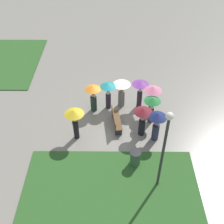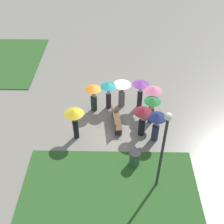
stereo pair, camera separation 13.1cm
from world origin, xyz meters
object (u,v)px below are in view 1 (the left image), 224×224
at_px(lamp_post, 165,143).
at_px(crowd_person_green, 152,104).
at_px(trash_bin, 135,158).
at_px(crowd_person_white, 122,90).
at_px(crowd_person_maroon, 143,117).
at_px(crowd_person_teal, 108,90).
at_px(crowd_person_purple, 140,89).
at_px(park_bench, 116,120).
at_px(crowd_person_yellow, 75,118).
at_px(crowd_person_pink, 153,94).
at_px(crowd_person_navy, 157,122).
at_px(crowd_person_orange, 93,95).

distance_m(lamp_post, crowd_person_green, 4.60).
xyz_separation_m(trash_bin, crowd_person_white, (4.64, 0.60, 0.71)).
distance_m(crowd_person_maroon, crowd_person_teal, 2.94).
bearing_deg(crowd_person_purple, crowd_person_maroon, 148.28).
relative_size(park_bench, crowd_person_yellow, 0.89).
xyz_separation_m(park_bench, lamp_post, (-3.97, -1.95, 2.42)).
xyz_separation_m(crowd_person_yellow, crowd_person_green, (1.29, -4.16, -0.15)).
bearing_deg(trash_bin, crowd_person_purple, -6.24).
xyz_separation_m(crowd_person_maroon, crowd_person_pink, (1.77, -0.69, 0.19)).
xyz_separation_m(crowd_person_white, crowd_person_purple, (-0.14, -1.09, 0.17)).
bearing_deg(crowd_person_maroon, crowd_person_purple, -148.59).
relative_size(lamp_post, crowd_person_maroon, 2.43).
bearing_deg(crowd_person_purple, crowd_person_pink, -162.77).
bearing_deg(lamp_post, crowd_person_pink, -1.93).
bearing_deg(park_bench, crowd_person_green, -87.31).
bearing_deg(crowd_person_teal, crowd_person_navy, -165.16).
bearing_deg(park_bench, crowd_person_maroon, -121.34).
distance_m(crowd_person_teal, crowd_person_pink, 2.62).
height_order(crowd_person_maroon, crowd_person_pink, crowd_person_pink).
xyz_separation_m(trash_bin, crowd_person_purple, (4.50, -0.49, 0.88)).
relative_size(crowd_person_white, crowd_person_purple, 0.94).
distance_m(lamp_post, crowd_person_pink, 5.29).
distance_m(crowd_person_orange, crowd_person_purple, 2.80).
height_order(crowd_person_yellow, crowd_person_navy, crowd_person_yellow).
distance_m(crowd_person_orange, crowd_person_yellow, 2.48).
bearing_deg(crowd_person_orange, crowd_person_pink, -133.47).
bearing_deg(crowd_person_pink, crowd_person_teal, -40.40).
distance_m(crowd_person_green, crowd_person_navy, 1.38).
height_order(lamp_post, crowd_person_maroon, lamp_post).
bearing_deg(crowd_person_navy, trash_bin, -126.88).
bearing_deg(crowd_person_teal, lamp_post, 173.71).
distance_m(trash_bin, crowd_person_teal, 4.71).
xyz_separation_m(trash_bin, crowd_person_green, (3.13, -1.06, 0.87)).
height_order(park_bench, trash_bin, park_bench).
xyz_separation_m(crowd_person_teal, crowd_person_yellow, (-2.57, 1.69, 0.13)).
bearing_deg(crowd_person_yellow, trash_bin, 156.70).
relative_size(crowd_person_teal, crowd_person_navy, 1.00).
height_order(crowd_person_orange, crowd_person_purple, crowd_person_purple).
distance_m(trash_bin, crowd_person_orange, 4.81).
relative_size(crowd_person_pink, crowd_person_purple, 1.04).
xyz_separation_m(crowd_person_yellow, crowd_person_purple, (2.66, -3.59, -0.13)).
xyz_separation_m(lamp_post, crowd_person_maroon, (3.33, 0.52, -1.60)).
bearing_deg(crowd_person_white, crowd_person_orange, -127.76).
relative_size(lamp_post, crowd_person_purple, 2.40).
distance_m(trash_bin, crowd_person_white, 4.74).
bearing_deg(crowd_person_orange, crowd_person_green, -146.37).
bearing_deg(trash_bin, crowd_person_teal, 17.66).
bearing_deg(crowd_person_maroon, crowd_person_green, -178.76).
bearing_deg(park_bench, crowd_person_yellow, 106.51).
relative_size(trash_bin, crowd_person_pink, 0.46).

